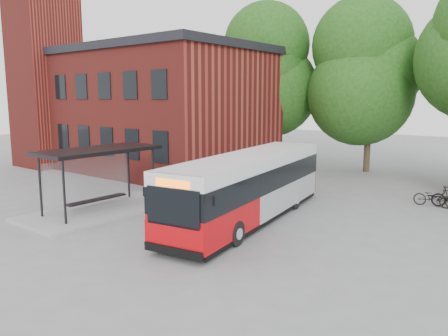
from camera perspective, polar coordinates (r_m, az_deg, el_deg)
The scene contains 8 objects.
ground at distance 18.04m, azimuth -4.54°, elevation -7.28°, with size 100.00×100.00×0.00m, color slate.
station_building at distance 32.93m, azimuth -10.66°, elevation 7.56°, with size 18.40×10.40×8.50m, color maroon, non-canonical shape.
clock_tower at distance 35.72m, azimuth -22.53°, elevation 14.94°, with size 5.20×5.20×18.20m, color maroon, non-canonical shape.
bus_shelter at distance 20.37m, azimuth -15.87°, elevation -1.50°, with size 3.60×7.00×2.90m, color black, non-canonical shape.
tree_0 at distance 33.73m, azimuth 6.55°, elevation 9.81°, with size 7.92×7.92×11.00m, color #1A4512, non-canonical shape.
tree_1 at distance 31.56m, azimuth 18.53°, elevation 8.90°, with size 7.92×7.92×10.40m, color #1A4512, non-canonical shape.
city_bus at distance 18.21m, azimuth 3.37°, elevation -2.58°, with size 2.34×10.96×2.79m, color #C3070C, non-canonical shape.
bicycle_0 at distance 22.83m, azimuth 25.63°, elevation -3.47°, with size 0.61×1.74×0.91m, color black.
Camera 1 is at (11.80, -12.65, 5.11)m, focal length 35.00 mm.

